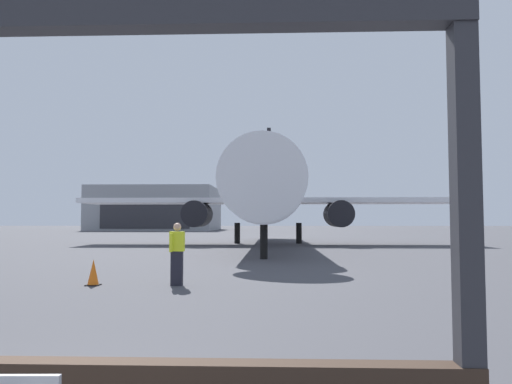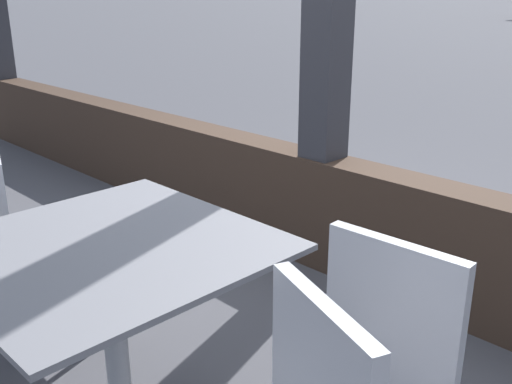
# 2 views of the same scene
# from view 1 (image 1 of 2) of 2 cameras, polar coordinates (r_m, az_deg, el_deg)

# --- Properties ---
(ground_plane) EXTENTS (220.00, 220.00, 0.00)m
(ground_plane) POSITION_cam_1_polar(r_m,az_deg,el_deg) (44.24, -1.38, -5.64)
(ground_plane) COLOR #424247
(airplane) EXTENTS (27.96, 30.57, 10.52)m
(airplane) POSITION_cam_1_polar(r_m,az_deg,el_deg) (34.65, 1.33, -0.43)
(airplane) COLOR silver
(airplane) RESTS_ON ground
(ground_crew_worker) EXTENTS (0.40, 0.48, 1.74)m
(ground_crew_worker) POSITION_cam_1_polar(r_m,az_deg,el_deg) (13.91, -9.19, -7.03)
(ground_crew_worker) COLOR black
(ground_crew_worker) RESTS_ON ground
(traffic_cone) EXTENTS (0.36, 0.36, 0.72)m
(traffic_cone) POSITION_cam_1_polar(r_m,az_deg,el_deg) (14.53, -18.44, -8.95)
(traffic_cone) COLOR orange
(traffic_cone) RESTS_ON ground
(distant_hangar) EXTENTS (21.37, 18.07, 7.73)m
(distant_hangar) POSITION_cam_1_polar(r_m,az_deg,el_deg) (91.51, -11.39, -1.94)
(distant_hangar) COLOR gray
(distant_hangar) RESTS_ON ground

